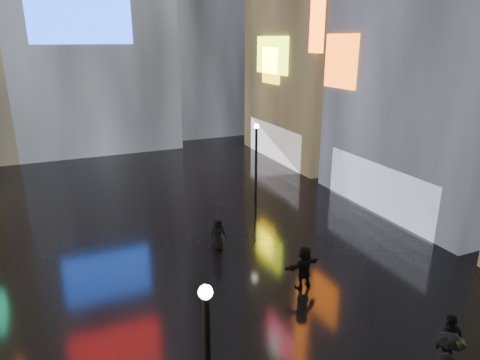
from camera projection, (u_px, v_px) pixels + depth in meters
ground at (183, 223)px, 24.10m from camera, size 140.00×140.00×0.00m
lamp_far at (256, 161)px, 25.63m from camera, size 0.30×0.30×5.20m
pedestrian_3 at (449, 341)px, 13.29m from camera, size 1.15×0.55×1.91m
pedestrian_4 at (218, 234)px, 20.89m from camera, size 0.81×0.54×1.65m
pedestrian_5 at (304, 267)px, 17.64m from camera, size 1.77×0.77×1.85m
umbrella_1 at (450, 345)px, 11.68m from camera, size 0.81×0.81×0.67m
umbrella_2 at (217, 210)px, 20.49m from camera, size 1.18×1.19×0.86m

